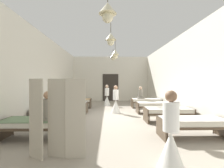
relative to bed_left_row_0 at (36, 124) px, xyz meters
The scene contains 16 objects.
ground_plane 3.68m from the bed_left_row_0, 51.44° to the left, with size 7.24×14.24×0.10m, color #9E9384.
room_shell 5.10m from the bed_left_row_0, 62.12° to the left, with size 7.04×13.84×3.97m.
bed_left_row_0 is the anchor object (origin of this frame).
bed_right_row_0 4.54m from the bed_left_row_0, ahead, with size 1.90×0.84×0.57m.
bed_left_row_1 1.90m from the bed_left_row_0, 90.00° to the left, with size 1.90×0.84×0.57m.
bed_right_row_1 4.92m from the bed_left_row_0, 22.70° to the left, with size 1.90×0.84×0.57m.
bed_left_row_2 3.80m from the bed_left_row_0, 90.00° to the left, with size 1.90×0.84×0.57m.
bed_right_row_2 5.92m from the bed_left_row_0, 39.91° to the left, with size 1.90×0.84×0.57m.
bed_left_row_3 5.70m from the bed_left_row_0, 90.00° to the left, with size 1.90×0.84×0.57m.
bed_right_row_3 7.29m from the bed_left_row_0, 51.44° to the left, with size 1.90×0.84×0.57m.
nurse_near_aisle 4.60m from the bed_left_row_0, 57.51° to the left, with size 0.52×0.52×1.49m.
nurse_mid_aisle 6.93m from the bed_left_row_0, 73.41° to the left, with size 0.52×0.52×1.49m.
nurse_far_aisle 3.64m from the bed_left_row_0, 26.96° to the right, with size 0.52×0.52×1.49m.
patient_seated_primary 0.56m from the bed_left_row_0, 13.19° to the right, with size 0.44×0.44×0.80m.
patient_seated_secondary 7.16m from the bed_left_row_0, 54.10° to the left, with size 0.44×0.44×0.80m.
privacy_screen 1.57m from the bed_left_row_0, 51.25° to the right, with size 1.24×0.24×1.70m.
Camera 1 is at (-0.21, -7.46, 1.61)m, focal length 25.52 mm.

